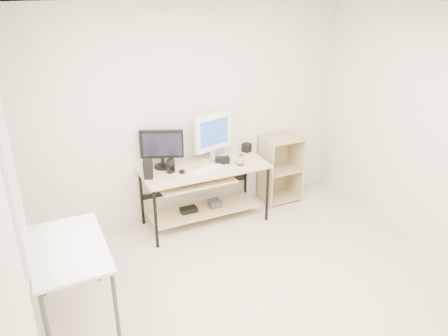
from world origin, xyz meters
The scene contains 16 objects.
room centered at (-0.14, 0.04, 1.32)m, with size 4.01×4.01×2.62m.
desk centered at (-0.03, 1.66, 0.54)m, with size 1.50×0.65×0.75m.
side_table centered at (-1.68, 0.60, 0.67)m, with size 0.60×1.00×0.75m.
shelf_unit centered at (1.15, 1.82, 0.45)m, with size 0.50×0.40×0.90m.
black_monitor centered at (-0.45, 1.84, 1.01)m, with size 0.48×0.24×0.46m.
white_imac centered at (0.20, 1.84, 1.08)m, with size 0.53×0.20×0.57m.
keyboard centered at (-0.03, 1.56, 0.76)m, with size 0.45×0.12×0.02m, color white.
mouse centered at (0.39, 1.58, 0.77)m, with size 0.06×0.10×0.03m, color #A7A7AC.
center_speaker centered at (0.24, 1.65, 0.79)m, with size 0.16×0.07×0.08m, color black.
speaker_left centered at (-0.69, 1.63, 0.86)m, with size 0.13×0.13×0.21m.
speaker_right centered at (0.68, 1.87, 0.81)m, with size 0.09×0.09×0.11m, color black.
audio_controller centered at (-0.42, 1.66, 0.83)m, with size 0.08×0.05×0.17m, color black.
volume_puck centered at (-0.30, 1.60, 0.76)m, with size 0.07×0.07×0.03m, color black.
smartphone centered at (0.24, 1.68, 0.76)m, with size 0.07×0.13×0.01m, color black.
coaster centered at (0.40, 1.50, 0.75)m, with size 0.08×0.08×0.01m, color #A17549.
drinking_glass centered at (0.40, 1.50, 0.82)m, with size 0.06×0.06×0.12m, color white.
Camera 1 is at (-1.82, -2.71, 2.80)m, focal length 35.00 mm.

